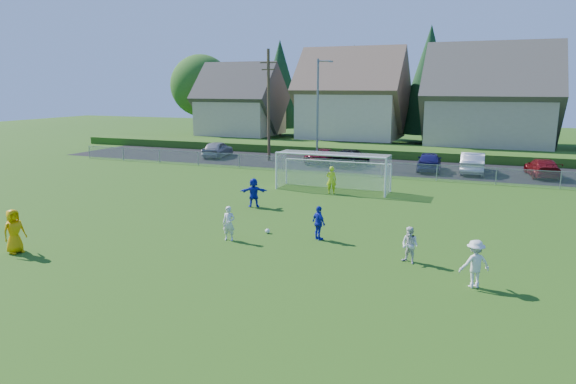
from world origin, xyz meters
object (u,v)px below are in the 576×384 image
player_blue_a (319,223)px  referee (14,231)px  car_a (218,149)px  player_white_c (475,264)px  goalkeeper (331,180)px  soccer_ball (267,231)px  car_g (542,168)px  player_white_b (410,245)px  player_white_a (229,223)px  car_f (473,163)px  car_c (326,156)px  car_d (351,158)px  car_e (429,161)px  soccer_goal (334,166)px  player_blue_b (254,192)px

player_blue_a → referee: bearing=68.0°
player_blue_a → car_a: bearing=-13.6°
player_white_c → car_a: 35.46m
player_blue_a → goalkeeper: 10.15m
soccer_ball → car_g: 25.35m
player_white_b → car_g: bearing=100.6°
soccer_ball → car_a: car_a is taller
player_white_a → player_white_c: bearing=-18.1°
player_white_a → car_f: (9.24, 23.24, 0.05)m
soccer_ball → goalkeeper: size_ratio=0.12×
player_white_a → car_c: 23.84m
player_white_b → car_c: (-10.94, 23.70, -0.04)m
car_a → car_d: 13.48m
soccer_ball → car_e: car_e is taller
car_a → car_d: car_a is taller
soccer_ball → car_d: car_d is taller
player_blue_a → soccer_goal: (-2.68, 11.04, 0.86)m
player_white_a → player_blue_a: bearing=14.5°
car_c → car_g: 17.25m
car_a → car_g: size_ratio=0.96×
car_g → player_white_b: bearing=67.1°
player_blue_a → car_d: player_blue_a is taller
player_white_b → car_c: size_ratio=0.30×
player_blue_a → car_g: (10.55, 21.77, -0.08)m
player_white_c → soccer_goal: (-9.35, 14.33, 0.79)m
referee → car_e: size_ratio=0.40×
referee → player_white_b: (15.26, 4.77, -0.20)m
car_c → player_white_c: bearing=125.7°
car_d → soccer_ball: bearing=102.3°
car_f → car_g: (4.99, 0.10, -0.13)m
car_c → car_d: (2.36, -0.34, 0.04)m
soccer_ball → player_blue_b: 5.53m
car_a → soccer_goal: bearing=135.7°
goalkeeper → car_g: 17.64m
player_blue_b → soccer_goal: bearing=-139.0°
referee → car_d: size_ratio=0.37×
player_white_c → car_a: (-24.47, 25.66, -0.06)m
player_white_c → player_blue_a: 7.44m
player_white_b → goalkeeper: bearing=146.0°
player_blue_b → car_c: size_ratio=0.34×
car_a → car_d: size_ratio=0.92×
soccer_ball → player_blue_b: (-2.92, 4.64, 0.72)m
car_c → car_a: bearing=6.3°
car_d → car_f: (9.90, -0.07, 0.10)m
soccer_ball → player_blue_b: player_blue_b is taller
soccer_ball → car_c: (-4.15, 22.00, 0.57)m
soccer_ball → car_e: (4.81, 21.34, 0.68)m
soccer_ball → referee: referee is taller
player_white_b → car_c: 26.11m
car_c → soccer_goal: (4.02, -11.03, 0.95)m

